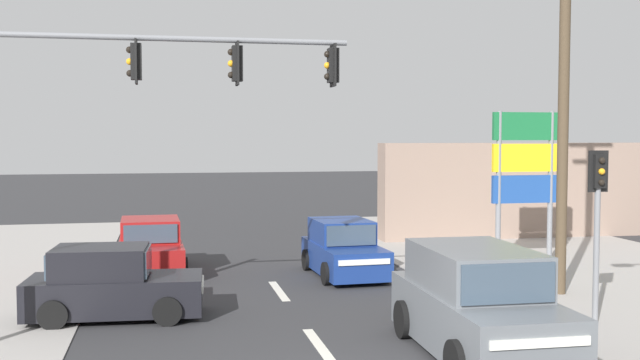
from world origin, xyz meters
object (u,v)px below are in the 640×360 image
shopping_plaza_sign (525,165)px  hatchback_crossing_left (343,250)px  pedestal_signal_right_kerb (598,207)px  traffic_signal_mast (118,109)px  hatchback_kerbside_parked (111,285)px  suv_receding_far (477,306)px  sedan_oncoming_near (150,249)px  utility_pole_midground_right (564,67)px

shopping_plaza_sign → hatchback_crossing_left: (-5.86, -0.90, -2.28)m
pedestal_signal_right_kerb → hatchback_crossing_left: size_ratio=0.96×
pedestal_signal_right_kerb → hatchback_crossing_left: bearing=120.6°
traffic_signal_mast → hatchback_crossing_left: size_ratio=1.86×
hatchback_kerbside_parked → shopping_plaza_sign: bearing=21.6°
traffic_signal_mast → hatchback_kerbside_parked: (-0.29, 1.55, -3.65)m
traffic_signal_mast → hatchback_crossing_left: (5.66, 5.33, -3.65)m
suv_receding_far → sedan_oncoming_near: bearing=122.0°
hatchback_crossing_left → utility_pole_midground_right: bearing=-37.5°
suv_receding_far → hatchback_crossing_left: suv_receding_far is taller
pedestal_signal_right_kerb → hatchback_kerbside_parked: 10.18m
utility_pole_midground_right → hatchback_crossing_left: (-4.58, 3.51, -4.80)m
utility_pole_midground_right → hatchback_crossing_left: bearing=142.5°
hatchback_kerbside_parked → traffic_signal_mast: bearing=-79.5°
traffic_signal_mast → suv_receding_far: size_ratio=1.51×
pedestal_signal_right_kerb → sedan_oncoming_near: 11.95m
utility_pole_midground_right → suv_receding_far: 7.53m
traffic_signal_mast → hatchback_kerbside_parked: traffic_signal_mast is taller
shopping_plaza_sign → sedan_oncoming_near: bearing=177.7°
shopping_plaza_sign → suv_receding_far: size_ratio=1.01×
hatchback_kerbside_parked → suv_receding_far: bearing=-32.3°
traffic_signal_mast → utility_pole_midground_right: bearing=10.1°
suv_receding_far → hatchback_kerbside_parked: suv_receding_far is taller
traffic_signal_mast → pedestal_signal_right_kerb: (9.41, -1.02, -1.94)m
sedan_oncoming_near → hatchback_crossing_left: bearing=-14.3°
utility_pole_midground_right → shopping_plaza_sign: utility_pole_midground_right is taller
sedan_oncoming_near → hatchback_kerbside_parked: size_ratio=1.15×
traffic_signal_mast → pedestal_signal_right_kerb: traffic_signal_mast is taller
shopping_plaza_sign → pedestal_signal_right_kerb: bearing=-106.2°
utility_pole_midground_right → hatchback_kerbside_parked: (-10.52, -0.26, -4.80)m
shopping_plaza_sign → hatchback_crossing_left: 6.35m
sedan_oncoming_near → pedestal_signal_right_kerb: bearing=-40.5°
utility_pole_midground_right → sedan_oncoming_near: size_ratio=2.46×
shopping_plaza_sign → utility_pole_midground_right: bearing=-106.2°
sedan_oncoming_near → suv_receding_far: 10.85m
hatchback_crossing_left → hatchback_kerbside_parked: 7.04m
suv_receding_far → hatchback_kerbside_parked: bearing=147.7°
utility_pole_midground_right → hatchback_crossing_left: 7.51m
sedan_oncoming_near → hatchback_kerbside_parked: sedan_oncoming_near is taller
pedestal_signal_right_kerb → suv_receding_far: pedestal_signal_right_kerb is taller
utility_pole_midground_right → hatchback_kerbside_parked: bearing=-178.6°
pedestal_signal_right_kerb → hatchback_crossing_left: pedestal_signal_right_kerb is taller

